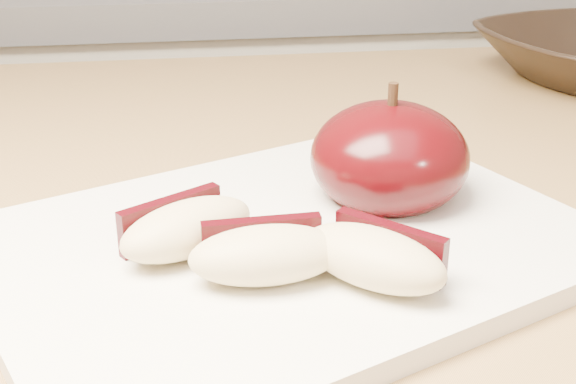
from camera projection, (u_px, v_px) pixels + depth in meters
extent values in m
cube|color=silver|center=(199.00, 266.00, 1.32)|extent=(2.40, 0.60, 0.90)
cube|color=#9D7844|center=(210.00, 217.00, 0.51)|extent=(1.64, 0.64, 0.04)
cube|color=silver|center=(288.00, 246.00, 0.42)|extent=(0.37, 0.33, 0.01)
ellipsoid|color=black|center=(389.00, 158.00, 0.46)|extent=(0.10, 0.10, 0.06)
cylinder|color=black|center=(393.00, 95.00, 0.44)|extent=(0.01, 0.01, 0.01)
ellipsoid|color=#D4BC86|center=(187.00, 229.00, 0.39)|extent=(0.08, 0.07, 0.03)
cube|color=black|center=(171.00, 220.00, 0.41)|extent=(0.05, 0.04, 0.02)
ellipsoid|color=#D4BC86|center=(267.00, 255.00, 0.37)|extent=(0.07, 0.04, 0.03)
cube|color=black|center=(262.00, 242.00, 0.38)|extent=(0.06, 0.01, 0.02)
ellipsoid|color=#D4BC86|center=(373.00, 258.00, 0.37)|extent=(0.08, 0.08, 0.03)
cube|color=black|center=(390.00, 247.00, 0.38)|extent=(0.05, 0.04, 0.02)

